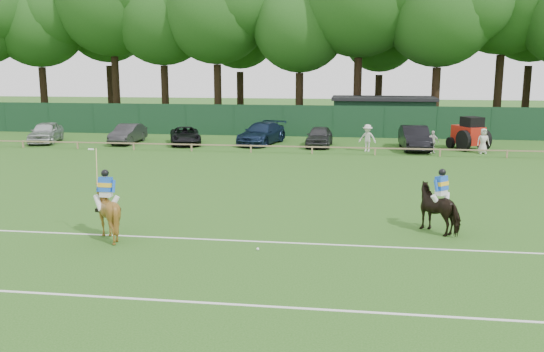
% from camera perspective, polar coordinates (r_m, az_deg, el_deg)
% --- Properties ---
extents(ground, '(160.00, 160.00, 0.00)m').
position_cam_1_polar(ground, '(19.78, -2.66, -5.58)').
color(ground, '#1E4C14').
rests_on(ground, ground).
extents(horse_dark, '(1.98, 1.99, 1.63)m').
position_cam_1_polar(horse_dark, '(20.45, 16.32, -3.12)').
color(horse_dark, black).
rests_on(horse_dark, ground).
extents(horse_chestnut, '(1.47, 1.64, 1.76)m').
position_cam_1_polar(horse_chestnut, '(19.67, -16.02, -3.45)').
color(horse_chestnut, brown).
rests_on(horse_chestnut, ground).
extents(sedan_silver, '(2.86, 4.79, 1.53)m').
position_cam_1_polar(sedan_silver, '(45.51, -21.50, 4.05)').
color(sedan_silver, '#B7B9BC').
rests_on(sedan_silver, ground).
extents(sedan_grey, '(1.49, 4.23, 1.39)m').
position_cam_1_polar(sedan_grey, '(43.34, -14.09, 4.08)').
color(sedan_grey, '#29292C').
rests_on(sedan_grey, ground).
extents(suv_black, '(3.39, 4.88, 1.24)m').
position_cam_1_polar(suv_black, '(41.92, -8.59, 3.96)').
color(suv_black, black).
rests_on(suv_black, ground).
extents(sedan_navy, '(3.39, 5.67, 1.54)m').
position_cam_1_polar(sedan_navy, '(41.62, -1.03, 4.24)').
color(sedan_navy, '#13213B').
rests_on(sedan_navy, ground).
extents(hatch_grey, '(1.84, 4.22, 1.42)m').
position_cam_1_polar(hatch_grey, '(40.51, 4.72, 3.93)').
color(hatch_grey, '#2F3032').
rests_on(hatch_grey, ground).
extents(estate_black, '(1.87, 4.91, 1.60)m').
position_cam_1_polar(estate_black, '(39.95, 13.95, 3.68)').
color(estate_black, black).
rests_on(estate_black, ground).
extents(spectator_left, '(1.28, 0.93, 1.79)m').
position_cam_1_polar(spectator_left, '(38.51, 9.44, 3.74)').
color(spectator_left, beige).
rests_on(spectator_left, ground).
extents(spectator_mid, '(0.91, 0.49, 1.47)m').
position_cam_1_polar(spectator_mid, '(38.62, 15.60, 3.27)').
color(spectator_mid, beige).
rests_on(spectator_mid, ground).
extents(spectator_right, '(0.85, 0.61, 1.63)m').
position_cam_1_polar(spectator_right, '(39.48, 20.20, 3.27)').
color(spectator_right, beige).
rests_on(spectator_right, ground).
extents(rider_dark, '(0.77, 0.76, 1.41)m').
position_cam_1_polar(rider_dark, '(20.28, 16.46, -1.11)').
color(rider_dark, silver).
rests_on(rider_dark, ground).
extents(rider_chestnut, '(0.94, 0.59, 2.05)m').
position_cam_1_polar(rider_chestnut, '(19.49, -16.17, -1.23)').
color(rider_chestnut, silver).
rests_on(rider_chestnut, ground).
extents(polo_ball, '(0.09, 0.09, 0.09)m').
position_cam_1_polar(polo_ball, '(17.88, -1.42, -7.24)').
color(polo_ball, silver).
rests_on(polo_ball, ground).
extents(pitch_lines, '(60.00, 5.10, 0.01)m').
position_cam_1_polar(pitch_lines, '(16.53, -4.92, -8.97)').
color(pitch_lines, silver).
rests_on(pitch_lines, ground).
extents(pitch_rail, '(62.10, 0.10, 0.50)m').
position_cam_1_polar(pitch_rail, '(37.17, 2.46, 2.92)').
color(pitch_rail, '#997F5B').
rests_on(pitch_rail, ground).
extents(perimeter_fence, '(92.08, 0.08, 2.50)m').
position_cam_1_polar(perimeter_fence, '(45.98, 3.57, 5.46)').
color(perimeter_fence, '#14351E').
rests_on(perimeter_fence, ground).
extents(utility_shed, '(8.40, 4.40, 3.04)m').
position_cam_1_polar(utility_shed, '(48.87, 10.92, 5.95)').
color(utility_shed, '#14331E').
rests_on(utility_shed, ground).
extents(tree_row, '(96.00, 12.00, 21.00)m').
position_cam_1_polar(tree_row, '(53.95, 6.35, 4.89)').
color(tree_row, '#26561C').
rests_on(tree_row, ground).
extents(tractor, '(2.71, 3.14, 2.23)m').
position_cam_1_polar(tractor, '(41.01, 18.96, 3.95)').
color(tractor, '#AF1D10').
rests_on(tractor, ground).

